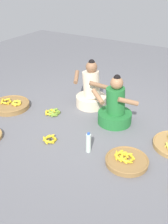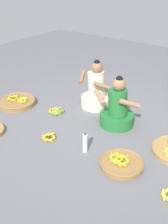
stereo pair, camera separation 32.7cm
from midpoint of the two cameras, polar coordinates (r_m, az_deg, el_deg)
ground_plane at (r=4.09m, az=3.97°, el=-3.27°), size 10.00×10.00×0.00m
vendor_woman_front at (r=4.08m, az=9.33°, el=0.43°), size 0.74×0.53×0.79m
vendor_woman_behind at (r=4.58m, az=4.64°, el=4.24°), size 0.74×0.53×0.83m
banana_basket_back_right at (r=4.81m, az=-12.16°, el=2.07°), size 0.65×0.65×0.15m
banana_basket_near_bicycle at (r=3.39m, az=10.73°, el=-10.67°), size 0.54×0.54×0.14m
loose_bananas_back_center at (r=3.81m, az=-5.02°, el=-5.42°), size 0.22×0.22×0.09m
loose_bananas_mid_right at (r=4.46m, az=-3.74°, el=0.10°), size 0.27×0.26×0.10m
water_bottle at (r=3.50m, az=2.92°, el=-6.67°), size 0.07×0.07×0.29m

